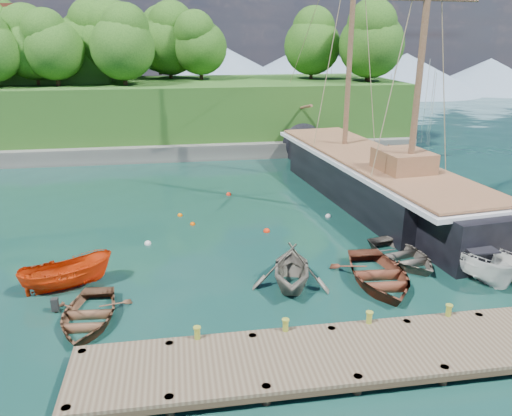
{
  "coord_description": "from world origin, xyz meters",
  "views": [
    {
      "loc": [
        -4.34,
        -19.49,
        10.18
      ],
      "look_at": [
        -0.6,
        3.71,
        2.0
      ],
      "focal_mm": 35.0,
      "sensor_mm": 36.0,
      "label": 1
    }
  ],
  "objects_px": {
    "rowboat_2": "(378,283)",
    "motorboat_orange": "(69,288)",
    "rowboat_3": "(402,261)",
    "rowboat_1": "(291,286)",
    "schooner": "(371,181)",
    "rowboat_0": "(88,322)",
    "cabin_boat_white": "(473,276)"
  },
  "relations": [
    {
      "from": "rowboat_2",
      "to": "motorboat_orange",
      "type": "distance_m",
      "value": 13.28
    },
    {
      "from": "rowboat_3",
      "to": "motorboat_orange",
      "type": "relative_size",
      "value": 1.1
    },
    {
      "from": "rowboat_3",
      "to": "motorboat_orange",
      "type": "bearing_deg",
      "value": 168.37
    },
    {
      "from": "rowboat_1",
      "to": "schooner",
      "type": "xyz_separation_m",
      "value": [
        7.84,
        10.95,
        1.2
      ]
    },
    {
      "from": "rowboat_0",
      "to": "rowboat_3",
      "type": "relative_size",
      "value": 0.96
    },
    {
      "from": "rowboat_1",
      "to": "schooner",
      "type": "distance_m",
      "value": 13.52
    },
    {
      "from": "rowboat_1",
      "to": "cabin_boat_white",
      "type": "relative_size",
      "value": 0.8
    },
    {
      "from": "rowboat_0",
      "to": "rowboat_3",
      "type": "xyz_separation_m",
      "value": [
        13.89,
        3.15,
        0.0
      ]
    },
    {
      "from": "rowboat_0",
      "to": "motorboat_orange",
      "type": "relative_size",
      "value": 1.06
    },
    {
      "from": "rowboat_3",
      "to": "cabin_boat_white",
      "type": "distance_m",
      "value": 3.15
    },
    {
      "from": "rowboat_1",
      "to": "rowboat_2",
      "type": "xyz_separation_m",
      "value": [
        3.8,
        -0.32,
        0.0
      ]
    },
    {
      "from": "rowboat_0",
      "to": "rowboat_1",
      "type": "height_order",
      "value": "rowboat_1"
    },
    {
      "from": "motorboat_orange",
      "to": "cabin_boat_white",
      "type": "bearing_deg",
      "value": -114.46
    },
    {
      "from": "rowboat_1",
      "to": "rowboat_3",
      "type": "bearing_deg",
      "value": 28.27
    },
    {
      "from": "rowboat_2",
      "to": "cabin_boat_white",
      "type": "relative_size",
      "value": 1.02
    },
    {
      "from": "rowboat_3",
      "to": "schooner",
      "type": "height_order",
      "value": "schooner"
    },
    {
      "from": "rowboat_1",
      "to": "rowboat_3",
      "type": "xyz_separation_m",
      "value": [
        5.76,
        1.59,
        0.0
      ]
    },
    {
      "from": "rowboat_1",
      "to": "rowboat_0",
      "type": "bearing_deg",
      "value": -156.28
    },
    {
      "from": "rowboat_1",
      "to": "schooner",
      "type": "bearing_deg",
      "value": 67.26
    },
    {
      "from": "cabin_boat_white",
      "to": "schooner",
      "type": "relative_size",
      "value": 0.17
    },
    {
      "from": "rowboat_1",
      "to": "rowboat_2",
      "type": "height_order",
      "value": "rowboat_1"
    },
    {
      "from": "rowboat_0",
      "to": "rowboat_3",
      "type": "bearing_deg",
      "value": 17.44
    },
    {
      "from": "cabin_boat_white",
      "to": "schooner",
      "type": "xyz_separation_m",
      "value": [
        -0.4,
        11.3,
        1.2
      ]
    },
    {
      "from": "schooner",
      "to": "cabin_boat_white",
      "type": "bearing_deg",
      "value": -94.58
    },
    {
      "from": "rowboat_0",
      "to": "schooner",
      "type": "xyz_separation_m",
      "value": [
        15.97,
        12.51,
        1.2
      ]
    },
    {
      "from": "rowboat_3",
      "to": "cabin_boat_white",
      "type": "xyz_separation_m",
      "value": [
        2.48,
        -1.94,
        0.0
      ]
    },
    {
      "from": "schooner",
      "to": "rowboat_1",
      "type": "bearing_deg",
      "value": -132.22
    },
    {
      "from": "rowboat_0",
      "to": "motorboat_orange",
      "type": "distance_m",
      "value": 3.19
    },
    {
      "from": "motorboat_orange",
      "to": "cabin_boat_white",
      "type": "distance_m",
      "value": 17.7
    },
    {
      "from": "rowboat_0",
      "to": "motorboat_orange",
      "type": "bearing_deg",
      "value": 117.63
    },
    {
      "from": "rowboat_0",
      "to": "cabin_boat_white",
      "type": "distance_m",
      "value": 16.42
    },
    {
      "from": "rowboat_3",
      "to": "schooner",
      "type": "distance_m",
      "value": 9.67
    }
  ]
}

